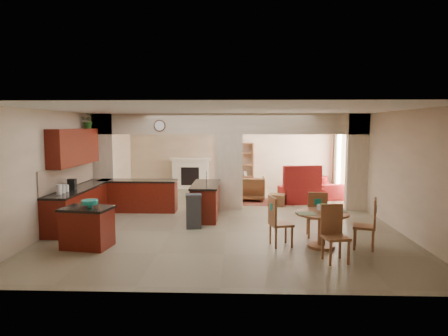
{
  "coord_description": "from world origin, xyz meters",
  "views": [
    {
      "loc": [
        0.27,
        -10.61,
        2.44
      ],
      "look_at": [
        -0.12,
        0.3,
        1.29
      ],
      "focal_mm": 32.0,
      "sensor_mm": 36.0,
      "label": 1
    }
  ],
  "objects_px": {
    "dining_table": "(322,224)",
    "kitchen_island": "(87,227)",
    "sofa": "(323,184)",
    "armchair": "(252,188)"
  },
  "relations": [
    {
      "from": "dining_table",
      "to": "kitchen_island",
      "type": "bearing_deg",
      "value": -178.1
    },
    {
      "from": "kitchen_island",
      "to": "dining_table",
      "type": "xyz_separation_m",
      "value": [
        4.71,
        0.16,
        0.07
      ]
    },
    {
      "from": "sofa",
      "to": "armchair",
      "type": "height_order",
      "value": "armchair"
    },
    {
      "from": "kitchen_island",
      "to": "dining_table",
      "type": "height_order",
      "value": "kitchen_island"
    },
    {
      "from": "dining_table",
      "to": "armchair",
      "type": "xyz_separation_m",
      "value": [
        -1.24,
        5.12,
        -0.09
      ]
    },
    {
      "from": "kitchen_island",
      "to": "sofa",
      "type": "xyz_separation_m",
      "value": [
        6.06,
        6.5,
        -0.04
      ]
    },
    {
      "from": "kitchen_island",
      "to": "sofa",
      "type": "bearing_deg",
      "value": 55.75
    },
    {
      "from": "sofa",
      "to": "dining_table",
      "type": "bearing_deg",
      "value": 163.37
    },
    {
      "from": "kitchen_island",
      "to": "armchair",
      "type": "height_order",
      "value": "kitchen_island"
    },
    {
      "from": "kitchen_island",
      "to": "sofa",
      "type": "distance_m",
      "value": 8.89
    }
  ]
}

